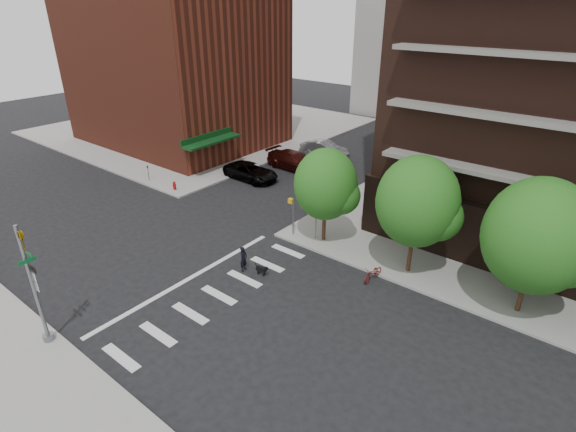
% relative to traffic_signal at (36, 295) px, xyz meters
% --- Properties ---
extents(ground, '(120.00, 120.00, 0.00)m').
position_rel_traffic_signal_xyz_m(ground, '(0.47, 7.49, -2.70)').
color(ground, black).
rests_on(ground, ground).
extents(sidewalk_nw, '(31.00, 33.00, 0.15)m').
position_rel_traffic_signal_xyz_m(sidewalk_nw, '(-24.03, 30.99, -2.62)').
color(sidewalk_nw, gray).
rests_on(sidewalk_nw, ground).
extents(crosswalk, '(3.85, 13.00, 0.01)m').
position_rel_traffic_signal_xyz_m(crosswalk, '(2.68, 7.49, -2.69)').
color(crosswalk, silver).
rests_on(crosswalk, ground).
extents(midrise_nw, '(21.40, 15.50, 20.00)m').
position_rel_traffic_signal_xyz_m(midrise_nw, '(-21.53, 25.49, 7.45)').
color(midrise_nw, maroon).
rests_on(midrise_nw, sidewalk_nw).
extents(tree_a, '(4.00, 4.00, 5.90)m').
position_rel_traffic_signal_xyz_m(tree_a, '(4.47, 15.99, 1.35)').
color(tree_a, '#301E11').
rests_on(tree_a, sidewalk_ne).
extents(tree_b, '(4.50, 4.50, 6.65)m').
position_rel_traffic_signal_xyz_m(tree_b, '(10.47, 15.99, 1.85)').
color(tree_b, '#301E11').
rests_on(tree_b, sidewalk_ne).
extents(tree_c, '(5.00, 5.00, 6.80)m').
position_rel_traffic_signal_xyz_m(tree_c, '(16.47, 15.99, 1.75)').
color(tree_c, '#301E11').
rests_on(tree_c, sidewalk_ne).
extents(traffic_signal, '(0.90, 0.75, 6.00)m').
position_rel_traffic_signal_xyz_m(traffic_signal, '(0.00, 0.00, 0.00)').
color(traffic_signal, slate).
rests_on(traffic_signal, sidewalk_s).
extents(pedestrian_signal, '(2.18, 0.67, 2.60)m').
position_rel_traffic_signal_xyz_m(pedestrian_signal, '(2.79, 15.42, -0.84)').
color(pedestrian_signal, slate).
rests_on(pedestrian_signal, sidewalk_ne).
extents(fire_hydrant, '(0.24, 0.24, 0.73)m').
position_rel_traffic_signal_xyz_m(fire_hydrant, '(-10.03, 15.29, -2.15)').
color(fire_hydrant, '#A50C0C').
rests_on(fire_hydrant, sidewalk_nw).
extents(parking_meter, '(0.10, 0.08, 1.32)m').
position_rel_traffic_signal_xyz_m(parking_meter, '(-13.53, 15.29, -1.74)').
color(parking_meter, black).
rests_on(parking_meter, sidewalk_nw).
extents(parked_car_black, '(2.47, 5.23, 1.44)m').
position_rel_traffic_signal_xyz_m(parked_car_black, '(-6.96, 21.27, -1.98)').
color(parked_car_black, black).
rests_on(parked_car_black, ground).
extents(parked_car_maroon, '(2.61, 5.79, 1.65)m').
position_rel_traffic_signal_xyz_m(parked_car_maroon, '(-5.59, 25.74, -1.88)').
color(parked_car_maroon, '#370E0B').
rests_on(parked_car_maroon, ground).
extents(parked_car_silver, '(2.19, 5.08, 1.63)m').
position_rel_traffic_signal_xyz_m(parked_car_silver, '(-5.43, 30.50, -1.89)').
color(parked_car_silver, '#96989E').
rests_on(parked_car_silver, ground).
extents(scooter, '(0.75, 1.75, 0.89)m').
position_rel_traffic_signal_xyz_m(scooter, '(9.26, 13.99, -2.25)').
color(scooter, maroon).
rests_on(scooter, ground).
extents(dog_walker, '(0.64, 0.50, 1.57)m').
position_rel_traffic_signal_xyz_m(dog_walker, '(2.82, 10.15, -1.91)').
color(dog_walker, black).
rests_on(dog_walker, ground).
extents(dog, '(0.75, 0.29, 0.62)m').
position_rel_traffic_signal_xyz_m(dog, '(3.97, 10.44, -2.31)').
color(dog, black).
rests_on(dog, ground).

